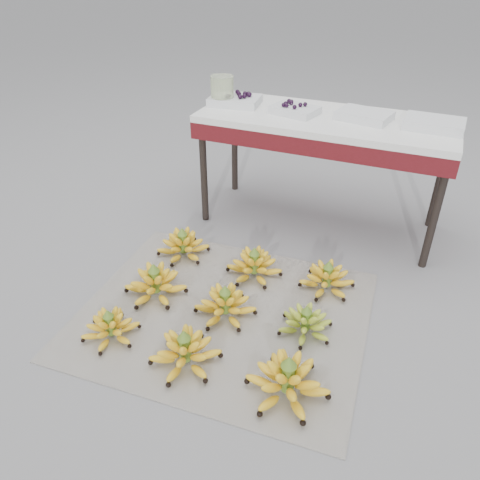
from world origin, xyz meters
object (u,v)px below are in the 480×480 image
at_px(bunch_mid_left, 155,284).
at_px(tray_far_right, 434,124).
at_px(bunch_front_left, 110,327).
at_px(glass_jar, 222,91).
at_px(bunch_back_right, 327,279).
at_px(bunch_back_left, 183,246).
at_px(bunch_mid_center, 225,305).
at_px(bunch_front_right, 288,381).
at_px(tray_right, 364,115).
at_px(newspaper_mat, 224,314).
at_px(vendor_table, 325,130).
at_px(bunch_mid_right, 306,323).
at_px(bunch_front_center, 185,352).
at_px(bunch_back_center, 254,266).
at_px(tray_far_left, 235,100).
at_px(tray_left, 294,109).

height_order(bunch_mid_left, tray_far_right, tray_far_right).
height_order(bunch_front_left, glass_jar, glass_jar).
bearing_deg(bunch_back_right, bunch_back_left, 158.70).
xyz_separation_m(bunch_mid_center, bunch_back_right, (0.37, 0.36, -0.00)).
bearing_deg(bunch_front_right, tray_far_right, 79.53).
xyz_separation_m(bunch_mid_center, tray_right, (0.35, 0.99, 0.60)).
bearing_deg(bunch_mid_left, bunch_back_right, 8.22).
distance_m(newspaper_mat, vendor_table, 1.13).
bearing_deg(glass_jar, tray_far_right, 2.68).
distance_m(bunch_mid_right, tray_right, 1.13).
distance_m(bunch_front_center, tray_right, 1.49).
bearing_deg(bunch_mid_center, bunch_front_center, -103.69).
bearing_deg(bunch_mid_left, glass_jar, 76.48).
relative_size(bunch_mid_left, bunch_back_center, 1.32).
xyz_separation_m(bunch_mid_right, glass_jar, (-0.79, 0.91, 0.67)).
distance_m(bunch_back_center, vendor_table, 0.83).
relative_size(vendor_table, tray_right, 4.54).
height_order(bunch_front_left, tray_far_right, tray_far_right).
distance_m(bunch_mid_center, bunch_back_right, 0.52).
height_order(bunch_mid_right, tray_far_left, tray_far_left).
distance_m(bunch_front_left, tray_far_right, 1.79).
xyz_separation_m(bunch_front_center, bunch_mid_center, (0.03, 0.32, -0.00)).
height_order(bunch_front_center, bunch_mid_right, bunch_front_center).
bearing_deg(tray_far_right, bunch_back_left, -149.43).
height_order(bunch_mid_left, bunch_back_center, bunch_mid_left).
distance_m(bunch_front_left, tray_right, 1.61).
relative_size(tray_left, tray_far_right, 0.94).
distance_m(tray_far_left, glass_jar, 0.09).
bearing_deg(tray_far_left, tray_left, -4.50).
distance_m(bunch_back_right, tray_far_left, 1.13).
height_order(bunch_front_right, bunch_mid_right, bunch_front_right).
relative_size(bunch_back_right, tray_far_left, 1.14).
height_order(vendor_table, tray_far_left, tray_far_left).
xyz_separation_m(bunch_mid_center, bunch_mid_right, (0.36, 0.03, -0.01)).
height_order(bunch_mid_right, tray_far_right, tray_far_right).
relative_size(bunch_front_left, bunch_front_right, 0.95).
bearing_deg(bunch_back_center, bunch_front_center, -92.86).
bearing_deg(bunch_front_left, bunch_front_right, -19.52).
relative_size(tray_left, glass_jar, 1.71).
height_order(bunch_front_left, tray_left, tray_left).
xyz_separation_m(bunch_back_left, tray_right, (0.75, 0.64, 0.60)).
bearing_deg(bunch_front_left, bunch_back_center, 37.94).
height_order(newspaper_mat, bunch_mid_center, bunch_mid_center).
relative_size(newspaper_mat, bunch_front_right, 3.89).
relative_size(bunch_mid_right, tray_far_right, 0.94).
xyz_separation_m(bunch_front_left, tray_far_right, (1.07, 1.30, 0.61)).
relative_size(bunch_front_left, tray_right, 1.04).
height_order(bunch_mid_right, vendor_table, vendor_table).
xyz_separation_m(bunch_front_center, bunch_mid_right, (0.39, 0.35, -0.01)).
xyz_separation_m(bunch_front_left, bunch_back_right, (0.76, 0.67, 0.00)).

